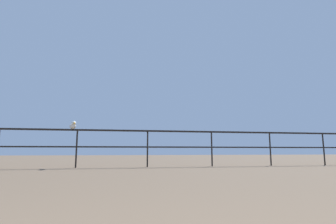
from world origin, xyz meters
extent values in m
cube|color=black|center=(0.00, 7.93, 1.04)|extent=(25.50, 0.05, 0.05)
cube|color=black|center=(0.00, 7.93, 0.57)|extent=(25.50, 0.04, 0.04)
cylinder|color=black|center=(-0.98, 7.93, 0.52)|extent=(0.04, 0.04, 1.04)
cylinder|color=black|center=(0.98, 7.93, 0.52)|extent=(0.04, 0.04, 1.04)
cylinder|color=black|center=(2.94, 7.93, 0.52)|extent=(0.04, 0.04, 1.04)
cylinder|color=black|center=(4.90, 7.93, 0.52)|extent=(0.04, 0.04, 1.04)
cylinder|color=black|center=(6.87, 7.93, 0.52)|extent=(0.04, 0.04, 1.04)
ellipsoid|color=silver|center=(-1.11, 7.93, 1.14)|extent=(0.25, 0.32, 0.15)
ellipsoid|color=gray|center=(-1.11, 7.93, 1.16)|extent=(0.20, 0.28, 0.05)
sphere|color=silver|center=(-1.07, 7.81, 1.21)|extent=(0.13, 0.13, 0.13)
cone|color=gold|center=(-1.04, 7.73, 1.21)|extent=(0.06, 0.06, 0.05)
cube|color=gray|center=(-1.16, 8.07, 1.14)|extent=(0.10, 0.11, 0.02)
camera|label=1|loc=(0.12, 0.39, 0.46)|focal=27.68mm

